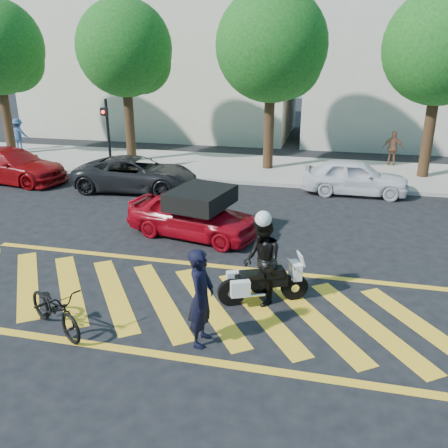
% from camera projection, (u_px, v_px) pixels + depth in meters
% --- Properties ---
extents(ground, '(90.00, 90.00, 0.00)m').
position_uv_depth(ground, '(187.00, 302.00, 10.25)').
color(ground, black).
rests_on(ground, ground).
extents(sidewalk, '(60.00, 5.00, 0.15)m').
position_uv_depth(sidewalk, '(267.00, 169.00, 21.17)').
color(sidewalk, '#9E998E').
rests_on(sidewalk, ground).
extents(crosswalk, '(12.33, 4.00, 0.01)m').
position_uv_depth(crosswalk, '(185.00, 302.00, 10.26)').
color(crosswalk, yellow).
rests_on(crosswalk, ground).
extents(building_left, '(16.00, 8.00, 10.00)m').
position_uv_depth(building_left, '(163.00, 51.00, 29.38)').
color(building_left, beige).
rests_on(building_left, ground).
extents(tree_far_left, '(4.40, 4.40, 7.41)m').
position_uv_depth(tree_far_left, '(0.00, 51.00, 22.26)').
color(tree_far_left, black).
rests_on(tree_far_left, ground).
extents(tree_left, '(4.20, 4.20, 7.26)m').
position_uv_depth(tree_left, '(128.00, 52.00, 20.88)').
color(tree_left, black).
rests_on(tree_left, ground).
extents(tree_center, '(4.60, 4.60, 7.56)m').
position_uv_depth(tree_center, '(275.00, 50.00, 19.45)').
color(tree_center, black).
rests_on(tree_center, ground).
extents(tree_right, '(4.40, 4.40, 7.41)m').
position_uv_depth(tree_right, '(444.00, 51.00, 18.07)').
color(tree_right, black).
rests_on(tree_right, ground).
extents(signal_pole, '(0.28, 0.43, 3.20)m').
position_uv_depth(signal_pole, '(107.00, 130.00, 19.86)').
color(signal_pole, black).
rests_on(signal_pole, ground).
extents(officer_bike, '(0.47, 0.70, 1.88)m').
position_uv_depth(officer_bike, '(201.00, 297.00, 8.54)').
color(officer_bike, black).
rests_on(officer_bike, ground).
extents(bicycle, '(1.89, 1.48, 0.96)m').
position_uv_depth(bicycle, '(55.00, 309.00, 9.08)').
color(bicycle, black).
rests_on(bicycle, ground).
extents(police_motorcycle, '(1.87, 1.08, 0.88)m').
position_uv_depth(police_motorcycle, '(262.00, 282.00, 10.10)').
color(police_motorcycle, black).
rests_on(police_motorcycle, ground).
extents(officer_moto, '(1.04, 1.14, 1.92)m').
position_uv_depth(officer_moto, '(262.00, 261.00, 9.95)').
color(officer_moto, black).
rests_on(officer_moto, ground).
extents(red_convertible, '(4.12, 2.36, 1.32)m').
position_uv_depth(red_convertible, '(193.00, 214.00, 13.65)').
color(red_convertible, '#9A0713').
rests_on(red_convertible, ground).
extents(parked_left, '(4.85, 2.43, 1.35)m').
position_uv_depth(parked_left, '(12.00, 165.00, 19.26)').
color(parked_left, maroon).
rests_on(parked_left, ground).
extents(parked_mid_left, '(4.78, 2.48, 1.29)m').
position_uv_depth(parked_mid_left, '(136.00, 174.00, 18.10)').
color(parked_mid_left, black).
rests_on(parked_mid_left, ground).
extents(parked_mid_right, '(3.85, 1.56, 1.31)m').
position_uv_depth(parked_mid_right, '(355.00, 177.00, 17.62)').
color(parked_mid_right, white).
rests_on(parked_mid_right, ground).
extents(pedestrian_left, '(1.13, 0.77, 1.62)m').
position_uv_depth(pedestrian_left, '(18.00, 134.00, 24.49)').
color(pedestrian_left, '#32528B').
rests_on(pedestrian_left, sidewalk).
extents(pedestrian_right, '(0.94, 0.47, 1.55)m').
position_uv_depth(pedestrian_right, '(393.00, 148.00, 21.30)').
color(pedestrian_right, '#966044').
rests_on(pedestrian_right, sidewalk).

